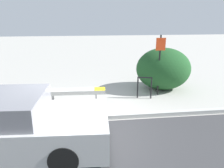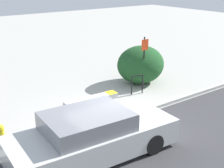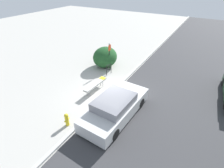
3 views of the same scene
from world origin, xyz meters
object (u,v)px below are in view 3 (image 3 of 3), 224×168
(bench, at_px, (95,84))
(sign_post, at_px, (109,55))
(parked_car_near, at_px, (116,107))
(bike_rack, at_px, (109,68))
(fire_hydrant, at_px, (67,119))

(bench, xyz_separation_m, sign_post, (3.17, 0.76, 0.87))
(bench, xyz_separation_m, parked_car_near, (-1.54, -2.44, 0.10))
(parked_car_near, bearing_deg, bike_rack, 38.43)
(bench, relative_size, fire_hydrant, 2.74)
(sign_post, height_order, fire_hydrant, sign_post)
(sign_post, distance_m, parked_car_near, 5.74)
(bench, relative_size, parked_car_near, 0.44)
(fire_hydrant, bearing_deg, bike_rack, 9.58)
(bike_rack, xyz_separation_m, fire_hydrant, (-5.99, -1.01, -0.09))
(bike_rack, bearing_deg, fire_hydrant, -170.42)
(fire_hydrant, bearing_deg, parked_car_near, -44.37)
(sign_post, height_order, parked_car_near, sign_post)
(bench, xyz_separation_m, bike_rack, (2.54, 0.44, -0.02))
(sign_post, xyz_separation_m, parked_car_near, (-4.71, -3.19, -0.76))
(bench, xyz_separation_m, fire_hydrant, (-3.45, -0.57, -0.11))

